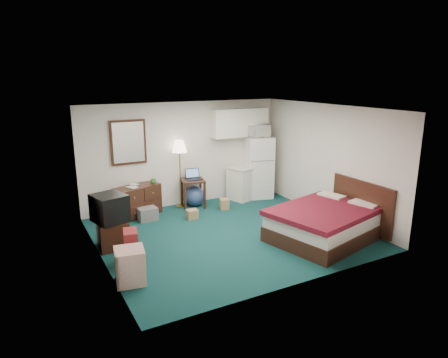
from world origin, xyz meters
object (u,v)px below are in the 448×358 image
desk (193,193)px  bed (324,224)px  floor_lamp (180,174)px  fridge (259,167)px  suitcase (131,247)px  dresser (138,201)px  kitchen_counter (244,183)px  tv_stand (113,234)px

desk → bed: bearing=-52.4°
desk → floor_lamp: bearing=168.9°
bed → desk: bearing=101.4°
floor_lamp → fridge: (2.12, -0.17, -0.02)m
fridge → suitcase: bearing=-135.9°
dresser → bed: size_ratio=0.52×
kitchen_counter → bed: (-0.02, -3.02, -0.10)m
desk → kitchen_counter: (1.43, -0.02, 0.07)m
suitcase → desk: bearing=59.0°
dresser → fridge: (3.21, -0.05, 0.44)m
kitchen_counter → tv_stand: (-3.71, -1.45, -0.15)m
floor_lamp → kitchen_counter: 1.75m
desk → fridge: 1.90m
floor_lamp → kitchen_counter: bearing=-4.7°
bed → suitcase: bearing=154.2°
dresser → desk: size_ratio=1.51×
floor_lamp → kitchen_counter: size_ratio=1.99×
floor_lamp → tv_stand: 2.62m
kitchen_counter → suitcase: (-3.58, -2.24, -0.11)m
floor_lamp → tv_stand: bearing=-141.6°
fridge → floor_lamp: bearing=-169.4°
tv_stand → suitcase: (0.12, -0.80, 0.04)m
floor_lamp → desk: size_ratio=2.41×
fridge → bed: bearing=-83.2°
dresser → bed: dresser is taller
floor_lamp → suitcase: bearing=-128.3°
kitchen_counter → suitcase: size_ratio=1.39×
desk → tv_stand: size_ratio=1.20×
dresser → fridge: size_ratio=0.64×
dresser → fridge: fridge is taller
desk → suitcase: bearing=-120.8°
tv_stand → suitcase: suitcase is taller
desk → kitchen_counter: 1.43m
bed → suitcase: bed is taller
kitchen_counter → suitcase: 4.23m
dresser → tv_stand: bearing=-141.3°
suitcase → floor_lamp: bearing=64.3°
tv_stand → dresser: bearing=60.3°
floor_lamp → kitchen_counter: (1.70, -0.14, -0.41)m
tv_stand → bed: bearing=-21.1°
dresser → tv_stand: (-0.91, -1.47, -0.09)m
dresser → kitchen_counter: kitchen_counter is taller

